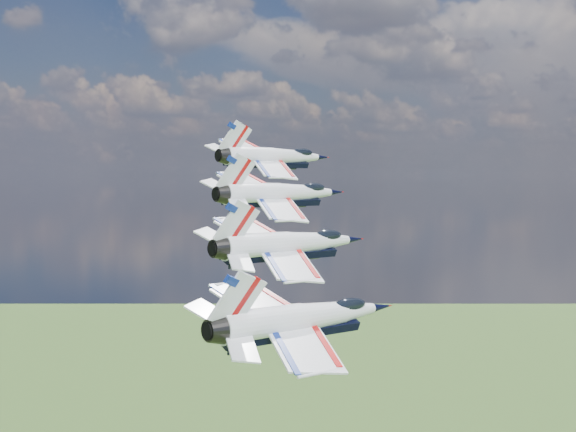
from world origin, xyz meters
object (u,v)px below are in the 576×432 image
Objects in this scene: jet_3 at (307,317)px; jet_0 at (277,156)px; jet_2 at (293,243)px; jet_1 at (284,193)px.

jet_0 is at bearing 146.20° from jet_3.
jet_2 is (15.57, -18.88, -7.45)m from jet_0.
jet_1 is 1.00× the size of jet_2.
jet_2 is (7.79, -9.44, -3.72)m from jet_1.
jet_1 is 1.00× the size of jet_3.
jet_2 is at bearing -33.80° from jet_0.
jet_0 is 1.00× the size of jet_1.
jet_0 reaches higher than jet_2.
jet_1 is (7.79, -9.44, -3.72)m from jet_0.
jet_1 reaches higher than jet_3.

